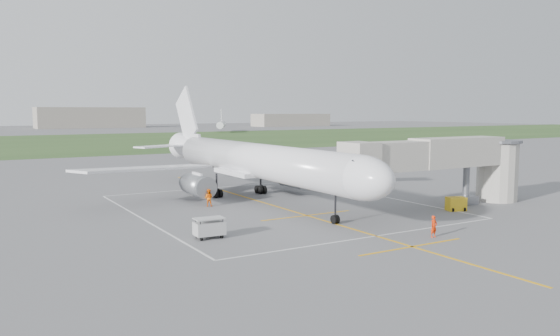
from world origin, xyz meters
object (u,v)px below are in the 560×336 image
baggage_cart (209,228)px  ramp_worker_nose (434,227)px  jet_bridge (452,161)px  ramp_worker_wing (209,198)px  gpu_unit (456,204)px  airliner (254,161)px

baggage_cart → ramp_worker_nose: bearing=-26.7°
jet_bridge → baggage_cart: bearing=-179.3°
jet_bridge → ramp_worker_nose: (-12.08, -9.13, -3.88)m
jet_bridge → ramp_worker_wing: (-21.79, 12.98, -3.83)m
ramp_worker_nose → jet_bridge: bearing=34.3°
gpu_unit → baggage_cart: size_ratio=0.88×
gpu_unit → baggage_cart: baggage_cart is taller
jet_bridge → ramp_worker_wing: bearing=149.2°
ramp_worker_wing → baggage_cart: bearing=99.9°
jet_bridge → airliner: bearing=137.8°
gpu_unit → ramp_worker_nose: (-10.63, -7.15, 0.19)m
jet_bridge → ramp_worker_wing: 25.65m
baggage_cart → ramp_worker_nose: 17.73m
airliner → jet_bridge: size_ratio=2.00×
ramp_worker_wing → jet_bridge: bearing=-177.8°
jet_bridge → gpu_unit: bearing=-126.1°
baggage_cart → ramp_worker_wing: bearing=69.9°
ramp_worker_wing → airliner: bearing=-135.2°
airliner → ramp_worker_wing: airliner is taller
gpu_unit → ramp_worker_wing: (-20.34, 14.96, 0.24)m
airliner → ramp_worker_nose: 23.92m
baggage_cart → ramp_worker_wing: size_ratio=1.31×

